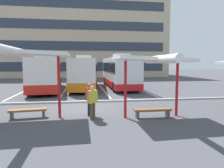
{
  "coord_description": "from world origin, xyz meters",
  "views": [
    {
      "loc": [
        -0.23,
        -12.44,
        2.7
      ],
      "look_at": [
        2.18,
        3.77,
        1.07
      ],
      "focal_mm": 32.65,
      "sensor_mm": 36.0,
      "label": 1
    }
  ],
  "objects_px": {
    "waiting_shelter_2": "(154,61)",
    "coach_bus_2": "(119,72)",
    "waiting_passenger_0": "(93,100)",
    "coach_bus_1": "(86,74)",
    "waiting_passenger_1": "(90,97)",
    "coach_bus_0": "(47,74)",
    "bench_3": "(153,111)",
    "bench_2": "(28,111)",
    "waiting_shelter_1": "(23,54)"
  },
  "relations": [
    {
      "from": "waiting_shelter_1",
      "to": "bench_3",
      "type": "relative_size",
      "value": 2.66
    },
    {
      "from": "coach_bus_0",
      "to": "waiting_shelter_2",
      "type": "bearing_deg",
      "value": -59.61
    },
    {
      "from": "waiting_shelter_2",
      "to": "waiting_passenger_0",
      "type": "xyz_separation_m",
      "value": [
        -3.0,
        0.15,
        -1.89
      ]
    },
    {
      "from": "coach_bus_0",
      "to": "waiting_shelter_2",
      "type": "xyz_separation_m",
      "value": [
        7.07,
        -12.05,
        1.19
      ]
    },
    {
      "from": "waiting_shelter_1",
      "to": "waiting_passenger_1",
      "type": "bearing_deg",
      "value": 7.03
    },
    {
      "from": "coach_bus_1",
      "to": "coach_bus_2",
      "type": "distance_m",
      "value": 3.81
    },
    {
      "from": "coach_bus_1",
      "to": "waiting_passenger_1",
      "type": "distance_m",
      "value": 12.1
    },
    {
      "from": "bench_2",
      "to": "waiting_shelter_2",
      "type": "height_order",
      "value": "waiting_shelter_2"
    },
    {
      "from": "waiting_passenger_0",
      "to": "waiting_passenger_1",
      "type": "height_order",
      "value": "waiting_passenger_1"
    },
    {
      "from": "waiting_shelter_1",
      "to": "bench_2",
      "type": "bearing_deg",
      "value": 90.0
    },
    {
      "from": "coach_bus_2",
      "to": "waiting_passenger_0",
      "type": "relative_size",
      "value": 6.66
    },
    {
      "from": "coach_bus_1",
      "to": "bench_3",
      "type": "height_order",
      "value": "coach_bus_1"
    },
    {
      "from": "coach_bus_1",
      "to": "bench_2",
      "type": "relative_size",
      "value": 5.93
    },
    {
      "from": "waiting_shelter_2",
      "to": "bench_3",
      "type": "xyz_separation_m",
      "value": [
        0.0,
        0.05,
        -2.5
      ]
    },
    {
      "from": "waiting_shelter_1",
      "to": "waiting_passenger_0",
      "type": "xyz_separation_m",
      "value": [
        3.18,
        -0.37,
        -2.19
      ]
    },
    {
      "from": "coach_bus_2",
      "to": "bench_2",
      "type": "xyz_separation_m",
      "value": [
        -6.89,
        -12.48,
        -1.43
      ]
    },
    {
      "from": "waiting_passenger_1",
      "to": "waiting_shelter_1",
      "type": "bearing_deg",
      "value": -172.97
    },
    {
      "from": "bench_3",
      "to": "coach_bus_0",
      "type": "bearing_deg",
      "value": 120.5
    },
    {
      "from": "waiting_passenger_0",
      "to": "waiting_passenger_1",
      "type": "distance_m",
      "value": 0.75
    },
    {
      "from": "waiting_shelter_1",
      "to": "waiting_passenger_0",
      "type": "distance_m",
      "value": 3.88
    },
    {
      "from": "coach_bus_2",
      "to": "waiting_passenger_0",
      "type": "height_order",
      "value": "coach_bus_2"
    },
    {
      "from": "waiting_shelter_2",
      "to": "bench_3",
      "type": "relative_size",
      "value": 2.19
    },
    {
      "from": "coach_bus_1",
      "to": "waiting_passenger_0",
      "type": "distance_m",
      "value": 12.84
    },
    {
      "from": "bench_3",
      "to": "coach_bus_2",
      "type": "bearing_deg",
      "value": 86.99
    },
    {
      "from": "waiting_shelter_1",
      "to": "waiting_passenger_1",
      "type": "relative_size",
      "value": 2.94
    },
    {
      "from": "coach_bus_0",
      "to": "waiting_passenger_0",
      "type": "relative_size",
      "value": 6.42
    },
    {
      "from": "coach_bus_2",
      "to": "waiting_passenger_0",
      "type": "xyz_separation_m",
      "value": [
        -3.7,
        -13.23,
        -0.82
      ]
    },
    {
      "from": "coach_bus_0",
      "to": "coach_bus_1",
      "type": "xyz_separation_m",
      "value": [
        3.98,
        0.92,
        -0.01
      ]
    },
    {
      "from": "coach_bus_1",
      "to": "waiting_passenger_1",
      "type": "xyz_separation_m",
      "value": [
        -0.01,
        -12.08,
        -0.65
      ]
    },
    {
      "from": "coach_bus_2",
      "to": "bench_2",
      "type": "bearing_deg",
      "value": -118.88
    },
    {
      "from": "waiting_passenger_1",
      "to": "bench_2",
      "type": "bearing_deg",
      "value": -179.99
    },
    {
      "from": "coach_bus_1",
      "to": "waiting_shelter_2",
      "type": "distance_m",
      "value": 13.39
    },
    {
      "from": "coach_bus_1",
      "to": "waiting_passenger_1",
      "type": "height_order",
      "value": "coach_bus_1"
    },
    {
      "from": "bench_3",
      "to": "waiting_passenger_1",
      "type": "xyz_separation_m",
      "value": [
        -3.1,
        0.85,
        0.65
      ]
    },
    {
      "from": "waiting_shelter_1",
      "to": "coach_bus_1",
      "type": "bearing_deg",
      "value": 76.04
    },
    {
      "from": "waiting_shelter_2",
      "to": "bench_2",
      "type": "bearing_deg",
      "value": 171.75
    },
    {
      "from": "coach_bus_0",
      "to": "waiting_shelter_2",
      "type": "relative_size",
      "value": 2.58
    },
    {
      "from": "bench_3",
      "to": "bench_2",
      "type": "bearing_deg",
      "value": 172.21
    },
    {
      "from": "coach_bus_2",
      "to": "waiting_shelter_1",
      "type": "height_order",
      "value": "coach_bus_2"
    },
    {
      "from": "coach_bus_2",
      "to": "bench_3",
      "type": "bearing_deg",
      "value": -93.01
    },
    {
      "from": "coach_bus_1",
      "to": "waiting_shelter_1",
      "type": "xyz_separation_m",
      "value": [
        -3.1,
        -12.46,
        1.5
      ]
    },
    {
      "from": "waiting_passenger_1",
      "to": "coach_bus_0",
      "type": "bearing_deg",
      "value": 109.6
    },
    {
      "from": "waiting_shelter_2",
      "to": "coach_bus_2",
      "type": "bearing_deg",
      "value": 87.0
    },
    {
      "from": "coach_bus_2",
      "to": "bench_3",
      "type": "xyz_separation_m",
      "value": [
        -0.7,
        -13.33,
        -1.43
      ]
    },
    {
      "from": "waiting_shelter_2",
      "to": "waiting_passenger_1",
      "type": "distance_m",
      "value": 3.72
    },
    {
      "from": "waiting_shelter_2",
      "to": "bench_3",
      "type": "bearing_deg",
      "value": 90.0
    },
    {
      "from": "bench_2",
      "to": "coach_bus_2",
      "type": "bearing_deg",
      "value": 61.12
    },
    {
      "from": "coach_bus_0",
      "to": "coach_bus_2",
      "type": "xyz_separation_m",
      "value": [
        7.77,
        1.33,
        0.12
      ]
    },
    {
      "from": "waiting_shelter_1",
      "to": "waiting_passenger_0",
      "type": "bearing_deg",
      "value": -6.57
    },
    {
      "from": "coach_bus_2",
      "to": "waiting_passenger_1",
      "type": "relative_size",
      "value": 6.48
    }
  ]
}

